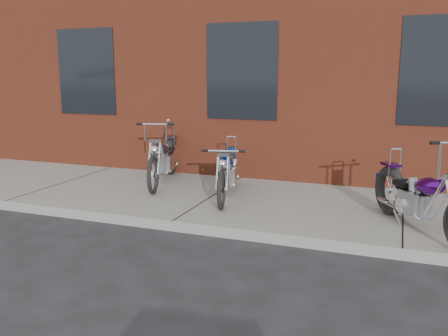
% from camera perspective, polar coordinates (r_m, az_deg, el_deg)
% --- Properties ---
extents(ground, '(120.00, 120.00, 0.00)m').
position_cam_1_polar(ground, '(6.70, -6.22, -7.60)').
color(ground, black).
rests_on(ground, ground).
extents(sidewalk, '(22.00, 3.00, 0.15)m').
position_cam_1_polar(sidewalk, '(7.98, -1.38, -3.87)').
color(sidewalk, slate).
rests_on(sidewalk, ground).
extents(building_brick, '(22.00, 10.00, 8.00)m').
position_cam_1_polar(building_brick, '(14.07, 9.01, 18.64)').
color(building_brick, brown).
rests_on(building_brick, ground).
extents(chopper_purple, '(1.25, 1.98, 1.26)m').
position_cam_1_polar(chopper_purple, '(6.63, 22.45, -3.60)').
color(chopper_purple, black).
rests_on(chopper_purple, sidewalk).
extents(chopper_blue, '(0.70, 2.09, 0.93)m').
position_cam_1_polar(chopper_blue, '(7.83, 0.42, -0.71)').
color(chopper_blue, black).
rests_on(chopper_blue, sidewalk).
extents(chopper_third, '(0.82, 2.27, 1.18)m').
position_cam_1_polar(chopper_third, '(8.92, -7.27, 0.91)').
color(chopper_third, black).
rests_on(chopper_third, sidewalk).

